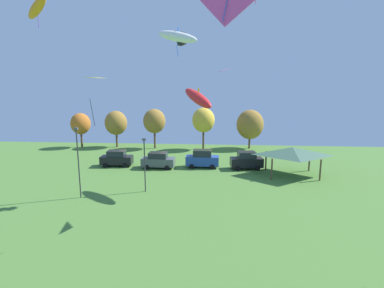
# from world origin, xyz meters

# --- Properties ---
(kite_flying_1) EXTENTS (0.96, 0.93, 1.25)m
(kite_flying_1) POSITION_xyz_m (-3.15, 33.15, 15.57)
(kite_flying_1) COLOR black
(kite_flying_5) EXTENTS (3.95, 5.01, 2.73)m
(kite_flying_5) POSITION_xyz_m (-1.64, 34.44, 9.85)
(kite_flying_5) COLOR red
(kite_flying_7) EXTENTS (3.76, 2.02, 2.37)m
(kite_flying_7) POSITION_xyz_m (-2.99, 28.45, 15.05)
(kite_flying_7) COLOR white
(kite_flying_9) EXTENTS (2.22, 2.87, 3.76)m
(kite_flying_9) POSITION_xyz_m (-12.59, 31.26, 10.84)
(kite_flying_9) COLOR yellow
(kite_flying_10) EXTENTS (4.90, 4.22, 3.65)m
(kite_flying_10) POSITION_xyz_m (-21.44, 39.79, 20.36)
(kite_flying_10) COLOR orange
(kite_flying_11) EXTENTS (1.48, 1.91, 0.39)m
(kite_flying_11) POSITION_xyz_m (1.71, 28.99, 12.04)
(kite_flying_11) COLOR #E54C93
(parked_car_leftmost) EXTENTS (4.47, 2.23, 2.23)m
(parked_car_leftmost) POSITION_xyz_m (-13.53, 42.85, 1.11)
(parked_car_leftmost) COLOR black
(parked_car_leftmost) RESTS_ON ground
(parked_car_second_from_left) EXTENTS (4.51, 2.16, 2.19)m
(parked_car_second_from_left) POSITION_xyz_m (-7.50, 42.23, 1.09)
(parked_car_second_from_left) COLOR #4C5156
(parked_car_second_from_left) RESTS_ON ground
(parked_car_third_from_left) EXTENTS (4.53, 2.04, 2.48)m
(parked_car_third_from_left) POSITION_xyz_m (-1.48, 43.07, 1.21)
(parked_car_third_from_left) COLOR #234299
(parked_car_third_from_left) RESTS_ON ground
(parked_car_rightmost_in_row) EXTENTS (4.48, 2.42, 2.38)m
(parked_car_rightmost_in_row) POSITION_xyz_m (4.55, 42.73, 1.17)
(parked_car_rightmost_in_row) COLOR black
(parked_car_rightmost_in_row) RESTS_ON ground
(park_pavilion) EXTENTS (7.33, 5.47, 3.60)m
(park_pavilion) POSITION_xyz_m (9.91, 40.22, 3.08)
(park_pavilion) COLOR brown
(park_pavilion) RESTS_ON ground
(light_post_0) EXTENTS (0.36, 0.20, 7.14)m
(light_post_0) POSITION_xyz_m (-13.17, 30.49, 3.98)
(light_post_0) COLOR #2D2D33
(light_post_0) RESTS_ON ground
(light_post_1) EXTENTS (0.36, 0.20, 5.78)m
(light_post_1) POSITION_xyz_m (-7.09, 32.78, 3.28)
(light_post_1) COLOR #2D2D33
(light_post_1) RESTS_ON ground
(treeline_tree_0) EXTENTS (3.54, 3.54, 6.32)m
(treeline_tree_0) POSITION_xyz_m (-24.36, 55.56, 4.35)
(treeline_tree_0) COLOR brown
(treeline_tree_0) RESTS_ON ground
(treeline_tree_1) EXTENTS (4.04, 4.04, 6.72)m
(treeline_tree_1) POSITION_xyz_m (-17.94, 56.27, 4.49)
(treeline_tree_1) COLOR brown
(treeline_tree_1) RESTS_ON ground
(treeline_tree_2) EXTENTS (3.98, 3.98, 7.16)m
(treeline_tree_2) POSITION_xyz_m (-10.65, 55.60, 4.95)
(treeline_tree_2) COLOR brown
(treeline_tree_2) RESTS_ON ground
(treeline_tree_3) EXTENTS (3.98, 3.98, 7.43)m
(treeline_tree_3) POSITION_xyz_m (-1.83, 55.53, 5.22)
(treeline_tree_3) COLOR brown
(treeline_tree_3) RESTS_ON ground
(treeline_tree_4) EXTENTS (4.80, 4.80, 7.02)m
(treeline_tree_4) POSITION_xyz_m (6.47, 56.75, 4.37)
(treeline_tree_4) COLOR brown
(treeline_tree_4) RESTS_ON ground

